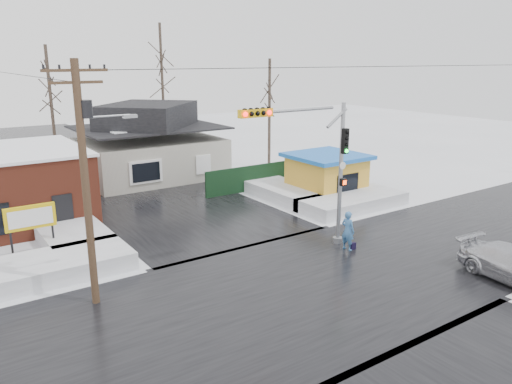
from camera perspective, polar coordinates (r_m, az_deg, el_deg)
ground at (r=21.02m, az=6.94°, el=-10.40°), size 120.00×120.00×0.00m
road_ns at (r=21.02m, az=6.94°, el=-10.37°), size 10.00×120.00×0.02m
road_ew at (r=21.02m, az=6.94°, el=-10.37°), size 120.00×10.00×0.02m
snowbank_nw at (r=23.12m, az=-22.83°, el=-8.02°), size 7.00×3.00×0.80m
snowbank_ne at (r=31.49m, az=10.95°, el=-1.09°), size 7.00×3.00×0.80m
snowbank_nside_w at (r=28.11m, az=-21.00°, el=-3.81°), size 3.00×8.00×0.80m
snowbank_nside_e at (r=33.84m, az=2.56°, el=0.30°), size 3.00×8.00×0.80m
traffic_signal at (r=23.27m, az=7.01°, el=3.89°), size 6.05×0.68×7.00m
utility_pole at (r=18.69m, az=-18.82°, el=2.26°), size 3.15×0.44×9.00m
marquee_sign at (r=24.95m, az=-24.38°, el=-2.81°), size 2.20×0.21×2.55m
house at (r=39.54m, az=-12.11°, el=5.41°), size 10.40×8.40×5.76m
kiosk at (r=33.65m, az=8.04°, el=1.94°), size 4.60×4.60×2.88m
fence at (r=35.02m, az=-0.05°, el=1.66°), size 8.00×0.12×1.80m
tree_far_left at (r=41.10m, az=-22.68°, el=12.45°), size 3.00×3.00×10.00m
tree_far_mid at (r=46.12m, az=-10.82°, el=15.45°), size 3.00×3.00×12.00m
tree_far_right at (r=42.18m, az=1.57°, el=12.52°), size 3.00×3.00×9.00m
pedestrian at (r=24.42m, az=10.45°, el=-4.41°), size 0.58×0.78×1.94m
shopping_bag at (r=24.76m, az=11.03°, el=-6.12°), size 0.29×0.14×0.35m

